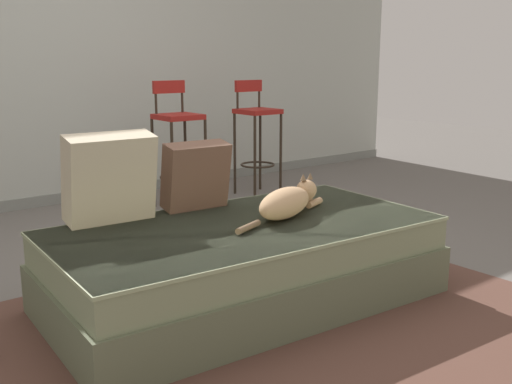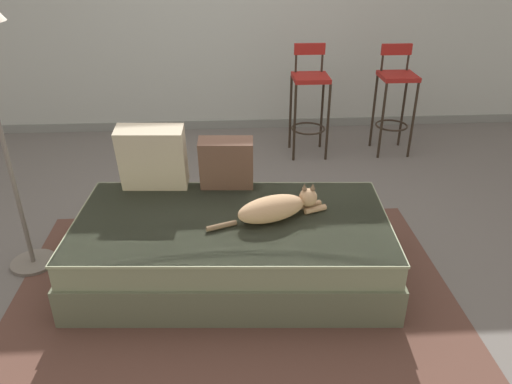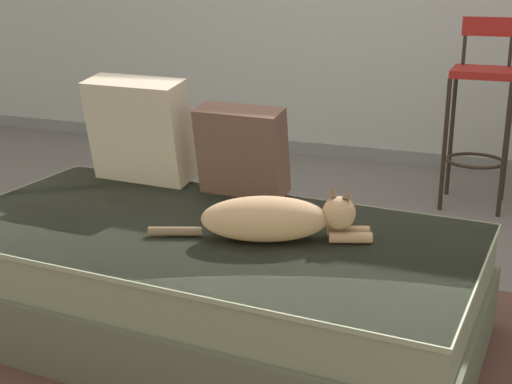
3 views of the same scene
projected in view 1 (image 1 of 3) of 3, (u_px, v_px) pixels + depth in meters
The scene contains 10 objects.
ground_plane at pixel (201, 279), 3.28m from camera, with size 16.00×16.00×0.00m, color #66605B.
wall_back_panel at pixel (41, 43), 4.73m from camera, with size 8.00×0.10×2.60m, color #B7BCB2.
wall_baseboard_trim at pixel (56, 199), 4.96m from camera, with size 8.00×0.02×0.09m, color gray.
area_rug at pixel (284, 321), 2.75m from camera, with size 2.58×2.08×0.01m, color brown.
couch at pixel (245, 262), 2.93m from camera, with size 1.94×1.10×0.40m.
throw_pillow_corner at pixel (110, 178), 2.87m from camera, with size 0.43×0.25×0.44m.
throw_pillow_middle at pixel (196, 176), 3.14m from camera, with size 0.36×0.20×0.36m.
cat at pixel (288, 202), 3.02m from camera, with size 0.72×0.32×0.19m.
bar_stool_near_window at pixel (178, 136), 4.74m from camera, with size 0.33×0.33×1.01m.
bar_stool_by_doorway at pixel (257, 128), 5.22m from camera, with size 0.32×0.32×1.00m.
Camera 1 is at (-1.68, -2.62, 1.18)m, focal length 42.00 mm.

